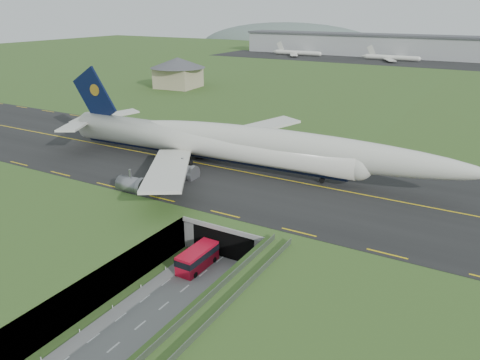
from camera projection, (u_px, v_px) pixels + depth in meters
The scene contains 10 objects.
ground at pixel (196, 280), 73.24m from camera, with size 900.00×900.00×0.00m, color #405C24.
airfield_deck at pixel (195, 264), 72.19m from camera, with size 800.00×800.00×6.00m, color gray.
trench_road at pixel (166, 305), 67.11m from camera, with size 12.00×75.00×0.20m, color slate.
taxiway at pixel (286, 180), 97.89m from camera, with size 800.00×44.00×0.18m, color black.
tunnel_portal at pixel (248, 221), 85.63m from camera, with size 17.00×22.30×6.00m.
guideway at pixel (176, 350), 50.72m from camera, with size 3.00×53.00×7.05m.
jumbo_jet at pixel (232, 144), 103.11m from camera, with size 101.07×63.78×21.12m.
shuttle_tram at pixel (197, 258), 76.05m from camera, with size 3.28×8.30×3.35m.
service_building at pixel (178, 70), 206.30m from camera, with size 26.41×26.41×13.21m.
cargo_terminal at pixel (454, 48), 311.45m from camera, with size 320.00×67.00×15.60m.
Camera 1 is at (37.49, -51.23, 40.36)m, focal length 35.00 mm.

